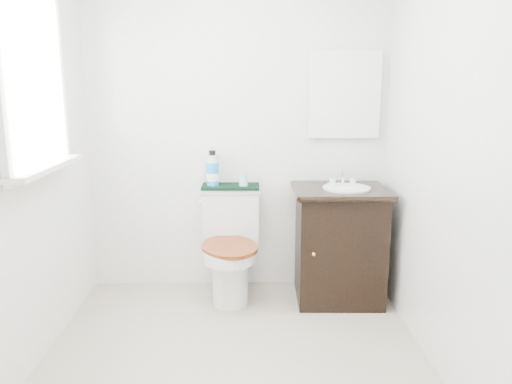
{
  "coord_description": "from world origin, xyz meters",
  "views": [
    {
      "loc": [
        0.08,
        -2.47,
        1.53
      ],
      "look_at": [
        0.13,
        0.75,
        0.83
      ],
      "focal_mm": 35.0,
      "sensor_mm": 36.0,
      "label": 1
    }
  ],
  "objects_px": {
    "toilet": "(231,250)",
    "trash_bin": "(232,271)",
    "vanity": "(340,241)",
    "mouthwash_bottle": "(213,169)",
    "cup": "(243,180)"
  },
  "relations": [
    {
      "from": "toilet",
      "to": "vanity",
      "type": "bearing_deg",
      "value": -4.77
    },
    {
      "from": "toilet",
      "to": "vanity",
      "type": "height_order",
      "value": "vanity"
    },
    {
      "from": "vanity",
      "to": "trash_bin",
      "type": "height_order",
      "value": "vanity"
    },
    {
      "from": "trash_bin",
      "to": "cup",
      "type": "relative_size",
      "value": 3.15
    },
    {
      "from": "mouthwash_bottle",
      "to": "cup",
      "type": "bearing_deg",
      "value": -6.05
    },
    {
      "from": "trash_bin",
      "to": "mouthwash_bottle",
      "type": "xyz_separation_m",
      "value": [
        -0.13,
        -0.0,
        0.79
      ]
    },
    {
      "from": "toilet",
      "to": "cup",
      "type": "relative_size",
      "value": 9.51
    },
    {
      "from": "trash_bin",
      "to": "mouthwash_bottle",
      "type": "bearing_deg",
      "value": -179.44
    },
    {
      "from": "vanity",
      "to": "trash_bin",
      "type": "bearing_deg",
      "value": 165.82
    },
    {
      "from": "vanity",
      "to": "mouthwash_bottle",
      "type": "relative_size",
      "value": 3.61
    },
    {
      "from": "vanity",
      "to": "trash_bin",
      "type": "xyz_separation_m",
      "value": [
        -0.78,
        0.2,
        -0.3
      ]
    },
    {
      "from": "toilet",
      "to": "mouthwash_bottle",
      "type": "distance_m",
      "value": 0.6
    },
    {
      "from": "vanity",
      "to": "trash_bin",
      "type": "relative_size",
      "value": 3.53
    },
    {
      "from": "mouthwash_bottle",
      "to": "toilet",
      "type": "bearing_deg",
      "value": -45.24
    },
    {
      "from": "toilet",
      "to": "trash_bin",
      "type": "height_order",
      "value": "toilet"
    }
  ]
}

